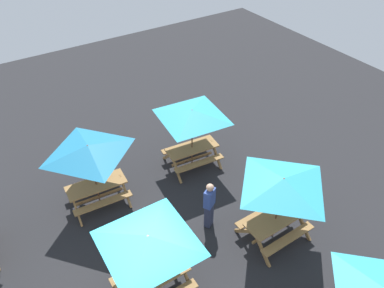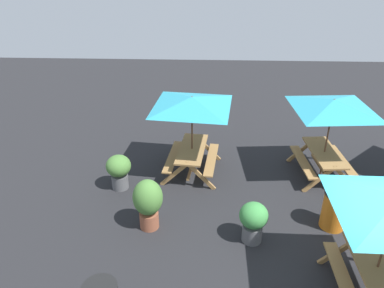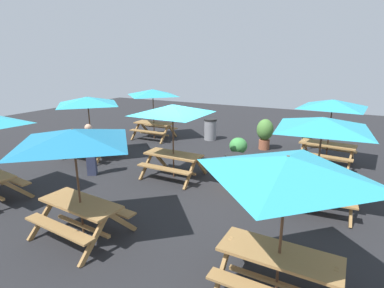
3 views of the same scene
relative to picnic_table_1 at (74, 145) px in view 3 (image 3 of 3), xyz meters
The scene contains 14 objects.
ground_plane 4.21m from the picnic_table_1, 93.79° to the right, with size 31.34×31.34×0.00m, color #232326.
picnic_table_1 is the anchor object (origin of this frame).
picnic_table_2 8.32m from the picnic_table_1, 120.38° to the right, with size 2.81×2.81×2.34m.
picnic_table_3 8.12m from the picnic_table_1, 66.45° to the right, with size 2.06×2.06×2.34m.
picnic_table_4 5.46m from the picnic_table_1, 47.04° to the right, with size 2.03×2.03×2.34m.
picnic_table_5 5.47m from the picnic_table_1, 139.79° to the right, with size 2.82×2.82×2.34m.
picnic_table_6 3.97m from the picnic_table_1, behind, with size 2.05×2.05×2.34m.
picnic_table_7 3.71m from the picnic_table_1, 90.33° to the right, with size 2.83×2.83×2.34m.
trash_bin_orange 4.57m from the picnic_table_1, 117.32° to the right, with size 0.59×0.59×0.98m.
trash_bin_gray 8.63m from the picnic_table_1, 84.49° to the right, with size 0.59×0.59×0.98m.
potted_plant_0 8.36m from the picnic_table_1, 102.54° to the right, with size 0.67×0.67×1.26m.
potted_plant_1 9.77m from the picnic_table_1, 110.15° to the right, with size 0.65×0.65×0.97m.
potted_plant_2 6.09m from the picnic_table_1, 104.08° to the right, with size 0.62×0.62×0.97m.
person_standing 3.73m from the picnic_table_1, 47.97° to the right, with size 0.42×0.37×1.67m.
Camera 3 is at (-4.33, 7.61, 3.56)m, focal length 28.00 mm.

